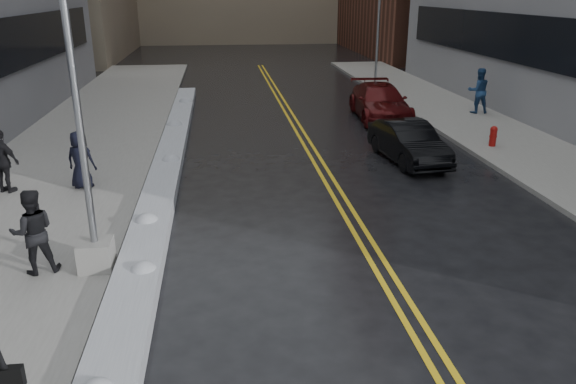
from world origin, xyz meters
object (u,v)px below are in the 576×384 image
object	(u,v)px
pedestrian_b	(33,232)
car_black	(408,142)
fire_hydrant	(493,135)
pedestrian_d	(3,161)
lamppost	(83,155)
traffic_signal	(378,28)
pedestrian_c	(81,160)
car_maroon	(380,102)
pedestrian_east	(478,91)

from	to	relation	value
pedestrian_b	car_black	world-z (taller)	pedestrian_b
fire_hydrant	pedestrian_d	distance (m)	15.96
fire_hydrant	pedestrian_d	size ratio (longest dim) A/B	0.41
lamppost	pedestrian_b	xyz separation A→B (m)	(-1.13, -0.01, -1.52)
traffic_signal	car_black	xyz separation A→B (m)	(-3.00, -15.01, -2.74)
lamppost	pedestrian_c	xyz separation A→B (m)	(-1.34, 5.10, -1.55)
pedestrian_b	pedestrian_c	xyz separation A→B (m)	(-0.21, 5.10, -0.04)
traffic_signal	pedestrian_b	size ratio (longest dim) A/B	3.46
car_maroon	pedestrian_b	bearing A→B (deg)	-125.41
traffic_signal	fire_hydrant	bearing A→B (deg)	-87.95
pedestrian_b	pedestrian_d	world-z (taller)	pedestrian_d
pedestrian_b	pedestrian_d	size ratio (longest dim) A/B	0.98
pedestrian_c	car_black	size ratio (longest dim) A/B	0.41
car_black	car_maroon	size ratio (longest dim) A/B	0.77
pedestrian_c	lamppost	bearing A→B (deg)	121.68
lamppost	pedestrian_east	bearing A→B (deg)	43.63
pedestrian_b	pedestrian_east	xyz separation A→B (m)	(15.37, 13.57, 0.14)
lamppost	car_maroon	xyz separation A→B (m)	(9.66, 13.50, -1.77)
pedestrian_b	pedestrian_c	bearing A→B (deg)	-104.73
fire_hydrant	pedestrian_b	xyz separation A→B (m)	(-13.43, -8.01, 0.47)
pedestrian_b	car_maroon	size ratio (longest dim) A/B	0.33
car_maroon	pedestrian_c	bearing A→B (deg)	-139.40
pedestrian_c	fire_hydrant	bearing A→B (deg)	-151.06
pedestrian_east	car_black	world-z (taller)	pedestrian_east
traffic_signal	car_black	size ratio (longest dim) A/B	1.48
traffic_signal	pedestrian_d	bearing A→B (deg)	-131.74
fire_hydrant	pedestrian_b	size ratio (longest dim) A/B	0.42
fire_hydrant	pedestrian_b	bearing A→B (deg)	-149.20
fire_hydrant	pedestrian_c	bearing A→B (deg)	-167.99
fire_hydrant	car_maroon	distance (m)	6.10
pedestrian_d	pedestrian_east	distance (m)	19.58
traffic_signal	lamppost	bearing A→B (deg)	-118.21
pedestrian_b	pedestrian_d	bearing A→B (deg)	-82.97
fire_hydrant	pedestrian_east	xyz separation A→B (m)	(1.93, 5.57, 0.61)
fire_hydrant	pedestrian_d	world-z (taller)	pedestrian_d
car_maroon	lamppost	bearing A→B (deg)	-122.36
lamppost	pedestrian_d	distance (m)	6.21
pedestrian_d	lamppost	bearing A→B (deg)	148.72
pedestrian_east	car_black	xyz separation A→B (m)	(-5.43, -6.58, -0.49)
lamppost	fire_hydrant	xyz separation A→B (m)	(12.30, 8.00, -1.98)
pedestrian_c	car_maroon	size ratio (longest dim) A/B	0.32
pedestrian_d	pedestrian_east	size ratio (longest dim) A/B	0.88
pedestrian_east	traffic_signal	bearing A→B (deg)	-69.91
fire_hydrant	pedestrian_b	world-z (taller)	pedestrian_b
lamppost	pedestrian_east	xyz separation A→B (m)	(14.23, 13.57, -1.38)
lamppost	car_maroon	size ratio (longest dim) A/B	1.46
lamppost	traffic_signal	xyz separation A→B (m)	(11.80, 22.00, 0.87)
fire_hydrant	pedestrian_d	bearing A→B (deg)	-169.14
car_maroon	car_black	bearing A→B (deg)	-94.31
traffic_signal	pedestrian_d	distance (m)	22.91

